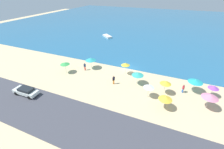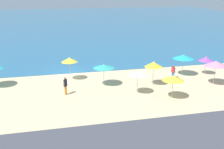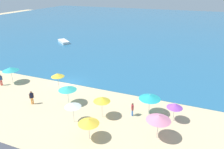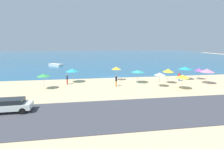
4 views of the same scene
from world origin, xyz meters
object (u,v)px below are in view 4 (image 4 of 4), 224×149
(beach_umbrella_3, at_px, (199,70))
(beach_umbrella_6, at_px, (116,68))
(beach_umbrella_4, at_px, (138,71))
(skiff_nearshore, at_px, (56,65))
(beach_umbrella_2, at_px, (72,70))
(parked_car_0, at_px, (9,105))
(beach_umbrella_0, at_px, (183,76))
(beach_umbrella_9, at_px, (185,68))
(beach_umbrella_5, at_px, (207,71))
(bather_1, at_px, (67,79))
(bather_2, at_px, (179,76))
(beach_umbrella_1, at_px, (160,74))
(beach_umbrella_8, at_px, (168,70))
(beach_umbrella_7, at_px, (43,75))
(bather_0, at_px, (116,80))

(beach_umbrella_3, relative_size, beach_umbrella_6, 0.84)
(beach_umbrella_4, height_order, beach_umbrella_6, beach_umbrella_6)
(beach_umbrella_3, bearing_deg, skiff_nearshore, 141.30)
(beach_umbrella_2, distance_m, parked_car_0, 14.28)
(beach_umbrella_0, distance_m, skiff_nearshore, 39.09)
(beach_umbrella_4, relative_size, beach_umbrella_9, 0.93)
(beach_umbrella_5, xyz_separation_m, beach_umbrella_9, (-1.76, 3.91, -0.09))
(bather_1, distance_m, skiff_nearshore, 25.80)
(beach_umbrella_4, height_order, beach_umbrella_5, beach_umbrella_5)
(beach_umbrella_0, distance_m, beach_umbrella_9, 7.83)
(beach_umbrella_5, height_order, beach_umbrella_9, beach_umbrella_5)
(beach_umbrella_5, bearing_deg, bather_2, 139.74)
(beach_umbrella_1, bearing_deg, bather_1, 164.97)
(beach_umbrella_5, height_order, parked_car_0, beach_umbrella_5)
(beach_umbrella_2, xyz_separation_m, bather_2, (19.69, -1.73, -1.35))
(beach_umbrella_0, bearing_deg, beach_umbrella_8, 96.06)
(beach_umbrella_1, bearing_deg, beach_umbrella_8, 40.11)
(beach_umbrella_2, height_order, beach_umbrella_7, beach_umbrella_2)
(beach_umbrella_3, distance_m, bather_0, 17.24)
(beach_umbrella_9, distance_m, bather_1, 22.28)
(beach_umbrella_0, relative_size, beach_umbrella_9, 0.90)
(beach_umbrella_7, bearing_deg, beach_umbrella_0, -8.89)
(beach_umbrella_3, xyz_separation_m, parked_car_0, (-29.77, -12.07, -1.12))
(skiff_nearshore, bearing_deg, beach_umbrella_1, -54.39)
(bather_1, height_order, bather_2, bather_1)
(beach_umbrella_5, bearing_deg, beach_umbrella_4, 168.30)
(beach_umbrella_3, relative_size, beach_umbrella_4, 0.94)
(beach_umbrella_3, bearing_deg, bather_2, -170.90)
(beach_umbrella_4, bearing_deg, beach_umbrella_0, -41.98)
(beach_umbrella_1, distance_m, beach_umbrella_5, 9.00)
(beach_umbrella_9, bearing_deg, beach_umbrella_0, -123.77)
(beach_umbrella_1, relative_size, beach_umbrella_8, 0.90)
(parked_car_0, bearing_deg, beach_umbrella_1, 21.32)
(beach_umbrella_1, bearing_deg, bather_2, 33.42)
(beach_umbrella_8, relative_size, skiff_nearshore, 0.57)
(beach_umbrella_9, bearing_deg, beach_umbrella_3, -5.47)
(beach_umbrella_1, height_order, beach_umbrella_5, beach_umbrella_5)
(beach_umbrella_4, bearing_deg, beach_umbrella_2, 169.03)
(beach_umbrella_7, distance_m, bather_1, 4.31)
(beach_umbrella_0, bearing_deg, beach_umbrella_9, 56.23)
(beach_umbrella_8, xyz_separation_m, skiff_nearshore, (-23.32, 27.09, -1.96))
(beach_umbrella_6, relative_size, bather_0, 1.49)
(beach_umbrella_5, bearing_deg, beach_umbrella_9, 114.21)
(bather_0, bearing_deg, beach_umbrella_9, 12.99)
(beach_umbrella_2, relative_size, bather_2, 1.59)
(bather_0, relative_size, skiff_nearshore, 0.39)
(beach_umbrella_1, xyz_separation_m, parked_car_0, (-19.72, -7.70, -1.32))
(beach_umbrella_5, distance_m, skiff_nearshore, 41.25)
(beach_umbrella_9, bearing_deg, bather_2, -149.43)
(beach_umbrella_4, relative_size, parked_car_0, 0.53)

